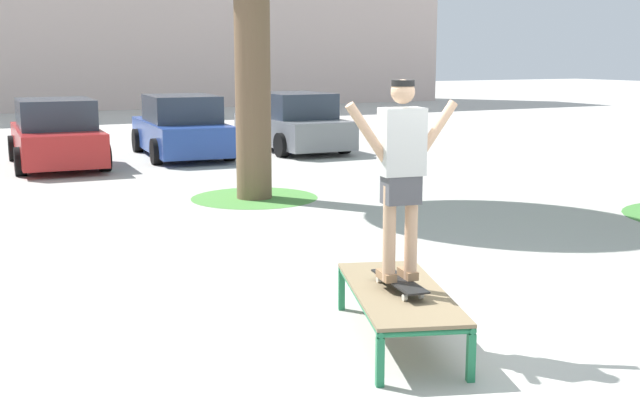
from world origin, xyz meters
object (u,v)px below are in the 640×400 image
(car_blue, at_px, (181,128))
(car_grey, at_px, (293,124))
(skater, at_px, (401,166))
(skate_box, at_px, (399,295))
(skateboard, at_px, (399,282))
(car_red, at_px, (56,135))

(car_blue, distance_m, car_grey, 3.01)
(skater, height_order, car_grey, skater)
(skater, relative_size, car_blue, 0.39)
(skate_box, height_order, skateboard, skateboard)
(skateboard, height_order, car_red, car_red)
(skate_box, xyz_separation_m, skateboard, (-0.01, -0.02, 0.12))
(skateboard, bearing_deg, skater, 81.34)
(skateboard, distance_m, car_grey, 14.28)
(skate_box, distance_m, car_red, 12.93)
(skate_box, bearing_deg, car_blue, 80.85)
(skateboard, distance_m, car_red, 12.95)
(skate_box, distance_m, car_grey, 14.27)
(skater, bearing_deg, car_red, 93.78)
(skate_box, relative_size, car_blue, 0.47)
(car_blue, bearing_deg, car_grey, -0.07)
(skater, bearing_deg, skateboard, -98.66)
(skater, distance_m, car_blue, 13.52)
(skateboard, xyz_separation_m, car_red, (-0.85, 12.92, 0.15))
(skate_box, xyz_separation_m, car_grey, (5.15, 13.30, 0.28))
(skate_box, relative_size, skater, 1.21)
(skateboard, xyz_separation_m, car_grey, (5.15, 13.32, 0.15))
(car_red, bearing_deg, car_blue, 7.74)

